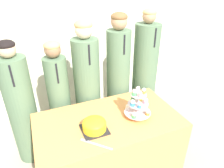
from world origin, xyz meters
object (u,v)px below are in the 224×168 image
object	(u,v)px
cupcake_stand	(138,103)
student_3	(118,82)
student_0	(22,109)
student_1	(60,101)
student_2	(88,90)
student_4	(144,77)
cake_knife	(91,143)
round_cake	(94,125)

from	to	relation	value
cupcake_stand	student_3	size ratio (longest dim) A/B	0.20
cupcake_stand	student_0	bearing A→B (deg)	148.60
student_3	student_1	bearing A→B (deg)	-180.00
student_0	student_1	distance (m)	0.41
student_2	student_4	world-z (taller)	student_4
student_0	student_4	bearing A→B (deg)	0.00
cake_knife	student_4	distance (m)	1.29
cupcake_stand	student_1	bearing A→B (deg)	135.26
student_3	student_0	bearing A→B (deg)	-180.00
cupcake_stand	student_0	size ratio (longest dim) A/B	0.22
cake_knife	round_cake	bearing A→B (deg)	106.20
cake_knife	student_4	size ratio (longest dim) A/B	0.13
round_cake	student_0	xyz separation A→B (m)	(-0.61, 0.68, -0.10)
round_cake	student_4	size ratio (longest dim) A/B	0.14
student_3	student_4	xyz separation A→B (m)	(0.38, 0.00, -0.01)
student_1	student_3	world-z (taller)	student_3
cupcake_stand	student_1	xyz separation A→B (m)	(-0.65, 0.65, -0.20)
round_cake	cupcake_stand	size ratio (longest dim) A/B	0.73
cupcake_stand	student_4	world-z (taller)	student_4
student_1	student_0	bearing A→B (deg)	180.00
student_1	student_4	xyz separation A→B (m)	(1.12, 0.00, 0.10)
round_cake	student_2	distance (m)	0.69
cake_knife	student_0	xyz separation A→B (m)	(-0.53, 0.82, -0.04)
student_1	cake_knife	bearing A→B (deg)	-81.60
student_0	student_2	xyz separation A→B (m)	(0.75, 0.00, 0.07)
student_1	student_2	distance (m)	0.35
round_cake	student_1	world-z (taller)	student_1
student_0	student_2	distance (m)	0.75
cake_knife	student_2	world-z (taller)	student_2
round_cake	student_4	bearing A→B (deg)	36.31
cupcake_stand	student_2	world-z (taller)	student_2
student_4	cupcake_stand	bearing A→B (deg)	-125.74
student_1	cupcake_stand	bearing A→B (deg)	-44.74
cupcake_stand	student_2	distance (m)	0.73
round_cake	student_1	xyz separation A→B (m)	(-0.20, 0.68, -0.11)
student_0	student_3	xyz separation A→B (m)	(1.15, 0.00, 0.10)
cupcake_stand	student_2	bearing A→B (deg)	115.92
cake_knife	student_2	size ratio (longest dim) A/B	0.14
round_cake	student_0	bearing A→B (deg)	131.89
round_cake	student_1	bearing A→B (deg)	106.42
cupcake_stand	student_4	size ratio (longest dim) A/B	0.19
student_0	student_2	bearing A→B (deg)	0.00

